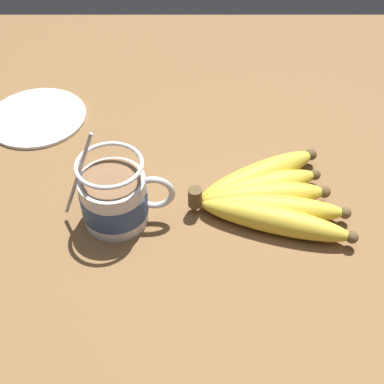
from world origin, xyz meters
The scene contains 4 objects.
table centered at (0.00, 0.00, 1.91)cm, with size 119.56×119.56×3.83cm.
coffee_mug centered at (-6.56, -2.49, 8.09)cm, with size 15.83×9.44×15.80cm.
banana_bunch centered at (14.99, -0.09, 5.80)cm, with size 23.13×20.51×4.44cm.
small_plate centered at (-23.07, 21.15, 4.13)cm, with size 17.16×17.16×0.60cm.
Camera 1 is at (4.18, -54.35, 61.28)cm, focal length 50.00 mm.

